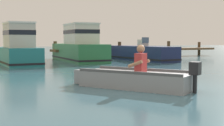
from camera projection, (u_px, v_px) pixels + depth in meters
ground_plane at (164, 89)px, 8.38m from camera, size 120.00×120.00×0.00m
wooden_dock at (140, 49)px, 24.49m from camera, size 14.05×1.64×1.25m
rowboat_with_person at (133, 79)px, 8.65m from camera, size 2.56×3.41×1.19m
moored_boat_teal at (18, 49)px, 16.80m from camera, size 1.84×4.60×2.27m
moored_boat_green at (79, 47)px, 19.86m from camera, size 2.32×6.45×2.36m
moored_boat_navy at (139, 53)px, 20.96m from camera, size 2.11×6.67×1.51m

